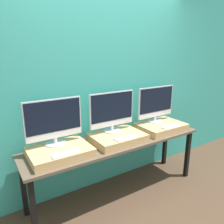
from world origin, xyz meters
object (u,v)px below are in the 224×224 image
monitor_left (54,121)px  keyboard_center (126,138)px  keyboard_left (65,154)px  monitor_center (112,111)px  monitor_right (156,104)px  keyboard_right (170,126)px

monitor_left → keyboard_center: monitor_left is taller
keyboard_left → keyboard_center: same height
monitor_center → monitor_right: 0.71m
monitor_left → keyboard_right: 1.47m
monitor_left → monitor_center: bearing=0.0°
monitor_left → keyboard_left: (-0.00, -0.28, -0.25)m
keyboard_left → monitor_center: size_ratio=0.45×
monitor_center → monitor_right: same height
monitor_right → keyboard_right: (0.00, -0.28, -0.25)m
keyboard_left → keyboard_right: size_ratio=1.00×
monitor_center → keyboard_right: 0.81m
monitor_center → keyboard_center: 0.38m
monitor_center → keyboard_center: size_ratio=2.21×
monitor_center → monitor_right: bearing=0.0°
monitor_left → keyboard_left: 0.38m
keyboard_right → keyboard_left: bearing=180.0°
monitor_left → monitor_center: same height
monitor_left → monitor_right: size_ratio=1.00×
monitor_left → monitor_center: (0.71, 0.00, 0.00)m
keyboard_center → keyboard_right: 0.71m
monitor_right → keyboard_right: 0.38m
keyboard_right → monitor_right: bearing=90.0°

